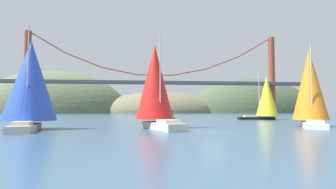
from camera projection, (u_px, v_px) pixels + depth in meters
name	position (u px, v px, depth m)	size (l,w,h in m)	color
ground_plane	(213.00, 132.00, 28.20)	(360.00, 360.00, 0.00)	#385670
headland_left	(52.00, 113.00, 156.38)	(84.15, 44.00, 46.69)	#5B6647
headland_center	(159.00, 113.00, 162.79)	(69.72, 44.00, 24.73)	#6B664C
headland_right	(251.00, 113.00, 168.66)	(77.09, 44.00, 40.54)	#425138
suspension_bridge	(155.00, 79.00, 123.31)	(143.01, 6.00, 35.37)	brown
sailboat_blue_spinnaker	(30.00, 82.00, 32.20)	(6.90, 9.98, 11.55)	#B7B2A8
sailboat_yellow_sail	(266.00, 97.00, 61.64)	(8.85, 5.05, 11.00)	black
sailboat_red_spinnaker	(155.00, 85.00, 34.47)	(6.11, 9.48, 10.96)	#B7B2A8
sailboat_orange_sail	(310.00, 87.00, 37.52)	(6.95, 9.39, 10.61)	white
channel_buoy	(173.00, 118.00, 60.91)	(1.10, 1.10, 2.64)	green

